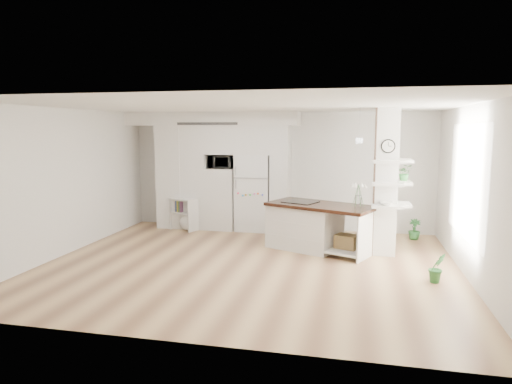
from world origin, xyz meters
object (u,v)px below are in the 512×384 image
refrigerator (254,192)px  floor_plant_a (437,268)px  bookshelf (185,216)px  kitchen_island (310,225)px

refrigerator → floor_plant_a: bearing=-40.3°
bookshelf → refrigerator: bearing=36.7°
floor_plant_a → kitchen_island: bearing=142.9°
kitchen_island → bookshelf: bearing=-175.8°
refrigerator → bookshelf: (-1.55, -0.35, -0.55)m
refrigerator → floor_plant_a: size_ratio=3.79×
kitchen_island → bookshelf: size_ratio=3.00×
kitchen_island → floor_plant_a: 2.63m
refrigerator → floor_plant_a: (3.52, -2.98, -0.64)m
refrigerator → kitchen_island: size_ratio=0.79×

